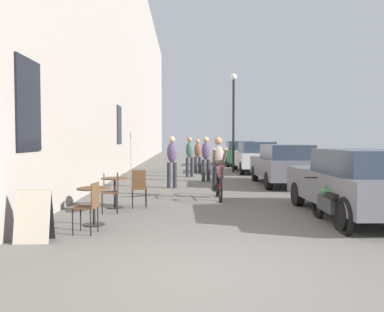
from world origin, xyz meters
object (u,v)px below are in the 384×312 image
(pedestrian_near, at_px, (172,159))
(cafe_table_near, at_px, (94,198))
(cafe_table_mid, at_px, (115,186))
(parked_car_third, at_px, (255,157))
(cyclist_on_bicycle, at_px, (218,170))
(pedestrian_furthest, at_px, (198,154))
(cafe_chair_mid_toward_street, at_px, (113,190))
(cafe_chair_mid_toward_wall, at_px, (139,186))
(parked_car_fourth, at_px, (239,153))
(street_lamp, at_px, (234,110))
(parked_car_nearest, at_px, (355,182))
(parked_car_second, at_px, (283,164))
(pedestrian_far, at_px, (190,154))
(cafe_chair_near_toward_street, at_px, (90,204))
(parked_motorcycle, at_px, (330,204))
(pedestrian_mid, at_px, (206,156))
(sandwich_board_sign, at_px, (34,216))

(pedestrian_near, bearing_deg, cafe_table_near, -103.21)
(cafe_table_near, relative_size, pedestrian_near, 0.41)
(cafe_table_near, xyz_separation_m, cafe_table_mid, (0.07, 1.89, 0.00))
(cafe_table_mid, distance_m, parked_car_third, 11.14)
(cyclist_on_bicycle, relative_size, pedestrian_furthest, 1.06)
(cafe_chair_mid_toward_street, distance_m, cyclist_on_bicycle, 3.26)
(cafe_chair_mid_toward_wall, bearing_deg, parked_car_fourth, 72.99)
(cafe_chair_mid_toward_street, relative_size, street_lamp, 0.18)
(cafe_table_mid, xyz_separation_m, parked_car_third, (5.22, 9.84, 0.27))
(parked_car_nearest, xyz_separation_m, parked_car_second, (-0.03, 5.69, 0.01))
(cafe_chair_mid_toward_street, xyz_separation_m, street_lamp, (4.09, 10.64, 2.59))
(street_lamp, xyz_separation_m, parked_car_fourth, (1.02, 5.15, -2.31))
(pedestrian_near, bearing_deg, pedestrian_furthest, 79.05)
(cafe_table_near, distance_m, pedestrian_furthest, 11.54)
(cyclist_on_bicycle, bearing_deg, cafe_chair_mid_toward_wall, -147.71)
(parked_car_nearest, bearing_deg, pedestrian_near, 128.20)
(cafe_chair_mid_toward_street, relative_size, parked_car_nearest, 0.22)
(pedestrian_far, relative_size, parked_car_nearest, 0.43)
(cafe_chair_near_toward_street, distance_m, street_lamp, 13.47)
(pedestrian_far, relative_size, parked_car_fourth, 0.40)
(cafe_table_near, distance_m, pedestrian_far, 9.74)
(cafe_chair_near_toward_street, relative_size, cyclist_on_bicycle, 0.51)
(cafe_table_mid, height_order, parked_motorcycle, parked_motorcycle)
(cafe_chair_mid_toward_wall, bearing_deg, parked_car_second, 43.06)
(pedestrian_mid, xyz_separation_m, parked_motorcycle, (1.92, -7.78, -0.58))
(cafe_chair_mid_toward_wall, xyz_separation_m, parked_car_second, (4.65, 4.34, 0.24))
(parked_car_nearest, distance_m, parked_motorcycle, 1.13)
(cafe_table_mid, distance_m, sandwich_board_sign, 3.16)
(cafe_chair_near_toward_street, bearing_deg, pedestrian_near, 78.79)
(sandwich_board_sign, xyz_separation_m, pedestrian_far, (2.68, 10.70, 0.57))
(cafe_chair_near_toward_street, relative_size, parked_motorcycle, 0.41)
(cafe_table_mid, distance_m, parked_car_nearest, 5.41)
(cafe_chair_mid_toward_street, distance_m, parked_car_third, 11.68)
(pedestrian_far, xyz_separation_m, pedestrian_furthest, (0.42, 1.76, -0.05))
(cafe_chair_near_toward_street, distance_m, pedestrian_near, 6.49)
(pedestrian_furthest, xyz_separation_m, parked_car_nearest, (2.90, -10.66, -0.19))
(pedestrian_mid, height_order, parked_car_fourth, pedestrian_mid)
(parked_car_second, bearing_deg, pedestrian_near, -170.99)
(sandwich_board_sign, height_order, parked_car_nearest, parked_car_nearest)
(parked_motorcycle, bearing_deg, street_lamp, 91.39)
(pedestrian_near, bearing_deg, pedestrian_mid, 57.56)
(sandwich_board_sign, relative_size, pedestrian_far, 0.48)
(cafe_table_near, relative_size, cafe_chair_mid_toward_wall, 0.81)
(cafe_chair_mid_toward_street, bearing_deg, parked_car_fourth, 72.07)
(street_lamp, bearing_deg, cyclist_on_bicycle, -100.15)
(cafe_table_mid, height_order, pedestrian_mid, pedestrian_mid)
(cafe_table_near, bearing_deg, cafe_chair_mid_toward_street, 83.57)
(pedestrian_near, bearing_deg, cafe_chair_mid_toward_wall, -100.57)
(sandwich_board_sign, xyz_separation_m, parked_car_second, (5.97, 7.49, 0.34))
(cyclist_on_bicycle, distance_m, parked_car_third, 8.86)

